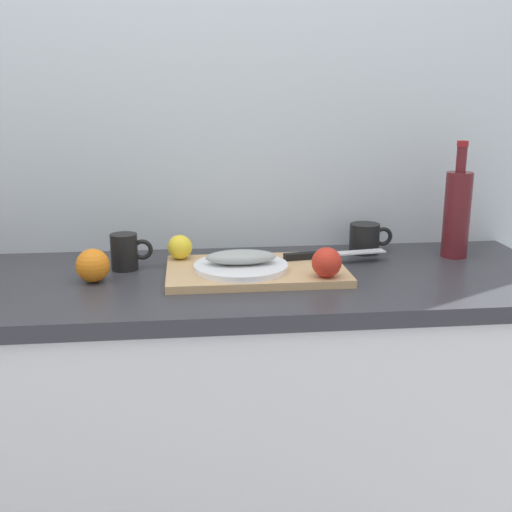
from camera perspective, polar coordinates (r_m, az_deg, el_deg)
name	(u,v)px	position (r m, az deg, el deg)	size (l,w,h in m)	color
back_wall	(174,130)	(1.87, -7.47, 11.28)	(3.20, 0.05, 2.50)	silver
kitchen_counter	(182,436)	(1.79, -6.75, -15.91)	(2.00, 0.60, 0.90)	white
cutting_board	(256,271)	(1.62, 0.00, -1.37)	(0.46, 0.29, 0.02)	tan
white_plate	(241,267)	(1.60, -1.37, -0.98)	(0.24, 0.24, 0.01)	white
fish_fillet	(241,257)	(1.59, -1.38, -0.10)	(0.18, 0.08, 0.04)	#999E99
chef_knife	(322,255)	(1.72, 6.04, 0.12)	(0.29, 0.07, 0.02)	silver
lemon_0	(180,247)	(1.70, -6.92, 0.81)	(0.07, 0.07, 0.07)	yellow
tomato_0	(327,262)	(1.54, 6.43, -0.58)	(0.07, 0.07, 0.07)	red
wine_bottle	(457,212)	(1.86, 17.77, 3.81)	(0.07, 0.07, 0.33)	#59191E
coffee_mug_1	(126,252)	(1.70, -11.75, 0.39)	(0.11, 0.07, 0.10)	black
coffee_mug_2	(365,238)	(1.86, 9.90, 1.60)	(0.13, 0.09, 0.09)	black
orange_3	(93,266)	(1.61, -14.59, -0.84)	(0.08, 0.08, 0.08)	orange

